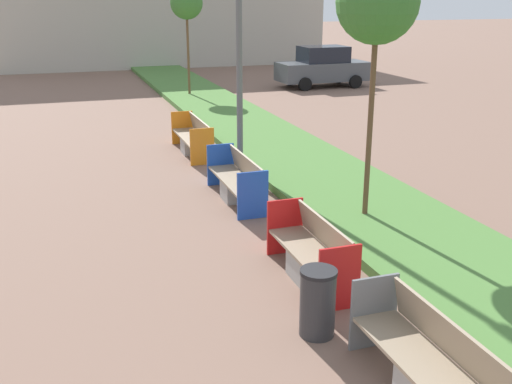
% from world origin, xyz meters
% --- Properties ---
extents(planter_grass_strip, '(2.80, 120.00, 0.18)m').
position_xyz_m(planter_grass_strip, '(3.20, 12.00, 0.09)').
color(planter_grass_strip, '#4C7A38').
rests_on(planter_grass_strip, ground).
extents(bench_grey_frame, '(0.65, 2.44, 0.94)m').
position_xyz_m(bench_grey_frame, '(0.94, 3.80, 0.38)').
color(bench_grey_frame, '#9E9B96').
rests_on(bench_grey_frame, ground).
extents(bench_red_frame, '(0.65, 2.07, 0.94)m').
position_xyz_m(bench_red_frame, '(0.94, 6.95, 0.37)').
color(bench_red_frame, '#9E9B96').
rests_on(bench_red_frame, ground).
extents(bench_blue_frame, '(0.65, 2.35, 0.94)m').
position_xyz_m(bench_blue_frame, '(0.94, 10.82, 0.38)').
color(bench_blue_frame, '#9E9B96').
rests_on(bench_blue_frame, ground).
extents(bench_orange_frame, '(0.65, 2.46, 0.94)m').
position_xyz_m(bench_orange_frame, '(0.94, 14.93, 0.38)').
color(bench_orange_frame, '#9E9B96').
rests_on(bench_orange_frame, ground).
extents(litter_bin, '(0.47, 0.47, 0.89)m').
position_xyz_m(litter_bin, '(0.37, 5.47, 0.45)').
color(litter_bin, '#2D2D30').
rests_on(litter_bin, ground).
extents(sapling_tree_near, '(1.43, 1.43, 4.71)m').
position_xyz_m(sapling_tree_near, '(2.85, 8.80, 3.97)').
color(sapling_tree_near, brown).
rests_on(sapling_tree_near, ground).
extents(sapling_tree_far, '(1.30, 1.30, 4.45)m').
position_xyz_m(sapling_tree_far, '(2.85, 23.96, 3.77)').
color(sapling_tree_far, brown).
rests_on(sapling_tree_far, ground).
extents(parked_car_distant, '(4.22, 2.00, 1.86)m').
position_xyz_m(parked_car_distant, '(9.45, 25.13, 0.91)').
color(parked_car_distant, '#474C51').
rests_on(parked_car_distant, ground).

